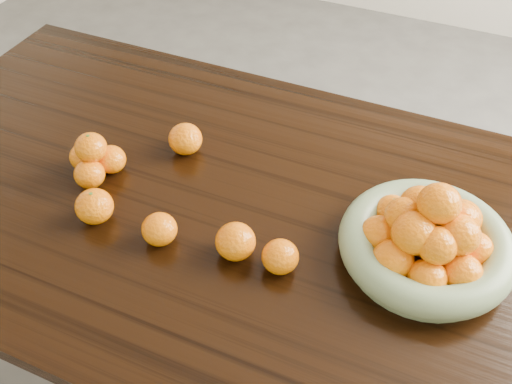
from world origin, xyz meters
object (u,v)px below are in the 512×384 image
at_px(dining_table, 269,241).
at_px(fruit_bowl, 428,239).
at_px(loose_orange_0, 94,206).
at_px(orange_pyramid, 94,159).

xyz_separation_m(dining_table, fruit_bowl, (0.33, 0.02, 0.15)).
xyz_separation_m(fruit_bowl, loose_orange_0, (-0.67, -0.18, -0.02)).
bearing_deg(loose_orange_0, fruit_bowl, 14.66).
relative_size(dining_table, fruit_bowl, 5.68).
height_order(dining_table, fruit_bowl, fruit_bowl).
distance_m(dining_table, loose_orange_0, 0.40).
bearing_deg(dining_table, loose_orange_0, -154.92).
xyz_separation_m(dining_table, loose_orange_0, (-0.34, -0.16, 0.13)).
relative_size(orange_pyramid, loose_orange_0, 1.62).
height_order(orange_pyramid, loose_orange_0, orange_pyramid).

